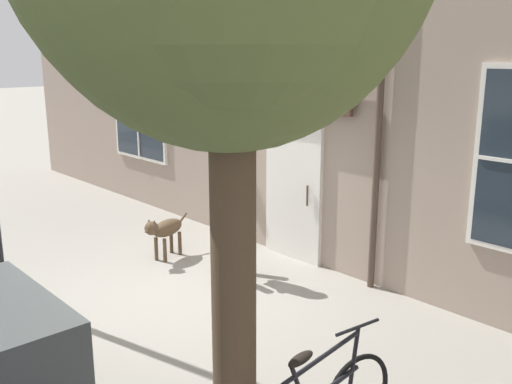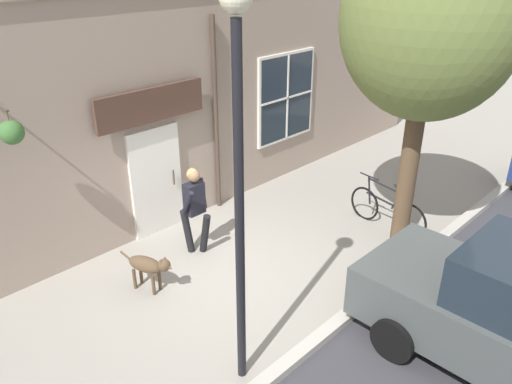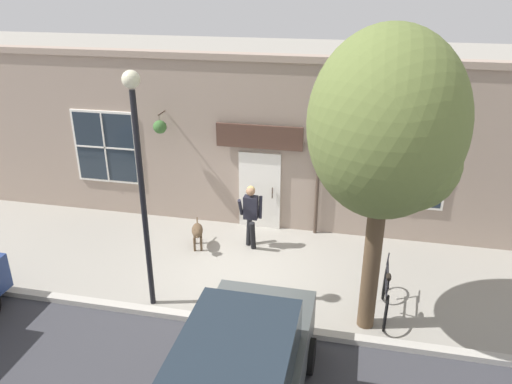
{
  "view_description": "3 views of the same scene",
  "coord_description": "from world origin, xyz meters",
  "px_view_note": "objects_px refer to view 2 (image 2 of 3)",
  "views": [
    {
      "loc": [
        3.85,
        5.63,
        3.08
      ],
      "look_at": [
        -0.91,
        0.46,
        1.34
      ],
      "focal_mm": 40.0,
      "sensor_mm": 36.0,
      "label": 1
    },
    {
      "loc": [
        5.15,
        -4.86,
        5.0
      ],
      "look_at": [
        -0.33,
        0.73,
        1.17
      ],
      "focal_mm": 35.0,
      "sensor_mm": 36.0,
      "label": 2
    },
    {
      "loc": [
        9.58,
        2.34,
        6.26
      ],
      "look_at": [
        -1.3,
        0.01,
        1.39
      ],
      "focal_mm": 35.0,
      "sensor_mm": 36.0,
      "label": 3
    }
  ],
  "objects_px": {
    "pedestrian_walking": "(195,203)",
    "dog_on_leash": "(149,266)",
    "leaning_bicycle": "(387,210)",
    "street_tree_by_curb": "(434,26)",
    "street_lamp": "(238,150)"
  },
  "relations": [
    {
      "from": "pedestrian_walking",
      "to": "street_tree_by_curb",
      "type": "relative_size",
      "value": 0.29
    },
    {
      "from": "leaning_bicycle",
      "to": "street_tree_by_curb",
      "type": "bearing_deg",
      "value": -29.11
    },
    {
      "from": "dog_on_leash",
      "to": "leaning_bicycle",
      "type": "relative_size",
      "value": 0.57
    },
    {
      "from": "pedestrian_walking",
      "to": "leaning_bicycle",
      "type": "relative_size",
      "value": 0.95
    },
    {
      "from": "dog_on_leash",
      "to": "leaning_bicycle",
      "type": "bearing_deg",
      "value": 70.04
    },
    {
      "from": "street_tree_by_curb",
      "to": "pedestrian_walking",
      "type": "bearing_deg",
      "value": -131.1
    },
    {
      "from": "dog_on_leash",
      "to": "street_lamp",
      "type": "bearing_deg",
      "value": -5.11
    },
    {
      "from": "pedestrian_walking",
      "to": "street_lamp",
      "type": "xyz_separation_m",
      "value": [
        2.7,
        -1.48,
        2.14
      ]
    },
    {
      "from": "street_tree_by_curb",
      "to": "leaning_bicycle",
      "type": "bearing_deg",
      "value": 150.89
    },
    {
      "from": "pedestrian_walking",
      "to": "dog_on_leash",
      "type": "xyz_separation_m",
      "value": [
        0.36,
        -1.27,
        -0.52
      ]
    },
    {
      "from": "pedestrian_walking",
      "to": "street_lamp",
      "type": "height_order",
      "value": "street_lamp"
    },
    {
      "from": "dog_on_leash",
      "to": "leaning_bicycle",
      "type": "xyz_separation_m",
      "value": [
        1.62,
        4.47,
        -0.09
      ]
    },
    {
      "from": "street_tree_by_curb",
      "to": "leaning_bicycle",
      "type": "xyz_separation_m",
      "value": [
        -0.55,
        0.3,
        -3.54
      ]
    },
    {
      "from": "leaning_bicycle",
      "to": "street_lamp",
      "type": "xyz_separation_m",
      "value": [
        0.72,
        -4.68,
        2.75
      ]
    },
    {
      "from": "pedestrian_walking",
      "to": "dog_on_leash",
      "type": "relative_size",
      "value": 1.66
    }
  ]
}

